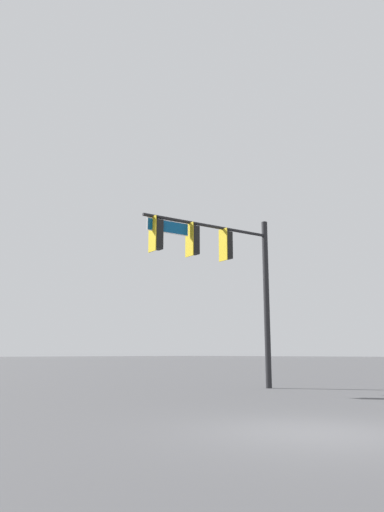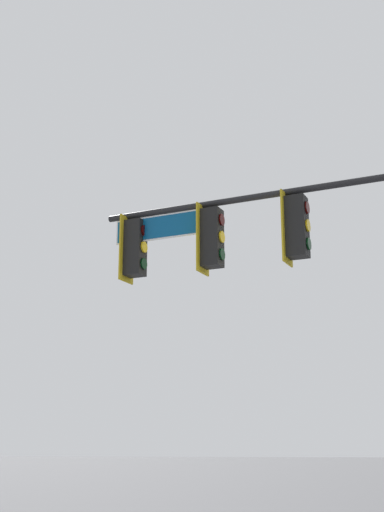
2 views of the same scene
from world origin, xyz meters
The scene contains 2 objects.
ground_plane centered at (0.00, 0.00, 0.00)m, with size 400.00×400.00×0.00m, color #474749.
signal_pole_near centered at (-6.68, -7.80, 4.80)m, with size 5.90×1.45×6.88m.
Camera 1 is at (8.08, 4.79, 1.37)m, focal length 35.00 mm.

